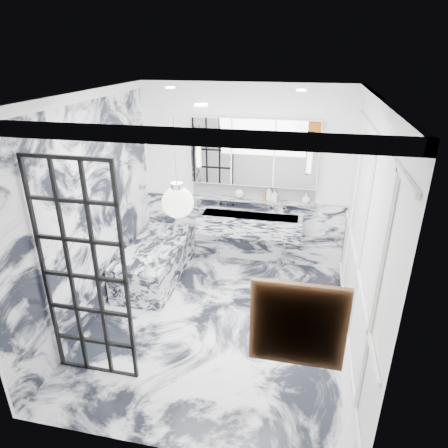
% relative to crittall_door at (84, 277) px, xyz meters
% --- Properties ---
extents(floor, '(3.60, 3.60, 0.00)m').
position_rel_crittall_door_xyz_m(floor, '(1.10, 1.05, -1.19)').
color(floor, silver).
rests_on(floor, ground).
extents(ceiling, '(3.60, 3.60, 0.00)m').
position_rel_crittall_door_xyz_m(ceiling, '(1.10, 1.05, 1.61)').
color(ceiling, white).
rests_on(ceiling, wall_back).
extents(wall_back, '(3.60, 0.00, 3.60)m').
position_rel_crittall_door_xyz_m(wall_back, '(1.10, 2.85, 0.21)').
color(wall_back, white).
rests_on(wall_back, floor).
extents(wall_front, '(3.60, 0.00, 3.60)m').
position_rel_crittall_door_xyz_m(wall_front, '(1.10, -0.75, 0.21)').
color(wall_front, white).
rests_on(wall_front, floor).
extents(wall_left, '(0.00, 3.60, 3.60)m').
position_rel_crittall_door_xyz_m(wall_left, '(-0.50, 1.05, 0.21)').
color(wall_left, white).
rests_on(wall_left, floor).
extents(wall_right, '(0.00, 3.60, 3.60)m').
position_rel_crittall_door_xyz_m(wall_right, '(2.70, 1.05, 0.21)').
color(wall_right, white).
rests_on(wall_right, floor).
extents(marble_clad_back, '(3.18, 0.05, 1.05)m').
position_rel_crittall_door_xyz_m(marble_clad_back, '(1.10, 2.83, -0.66)').
color(marble_clad_back, silver).
rests_on(marble_clad_back, floor).
extents(marble_clad_left, '(0.02, 3.56, 2.68)m').
position_rel_crittall_door_xyz_m(marble_clad_left, '(-0.48, 1.05, 0.15)').
color(marble_clad_left, silver).
rests_on(marble_clad_left, floor).
extents(panel_molding, '(0.03, 3.40, 2.30)m').
position_rel_crittall_door_xyz_m(panel_molding, '(2.68, 1.05, 0.11)').
color(panel_molding, white).
rests_on(panel_molding, floor).
extents(soap_bottle_a, '(0.10, 0.10, 0.23)m').
position_rel_crittall_door_xyz_m(soap_bottle_a, '(1.51, 2.76, 0.02)').
color(soap_bottle_a, '#8C5919').
rests_on(soap_bottle_a, ledge).
extents(soap_bottle_b, '(0.10, 0.11, 0.18)m').
position_rel_crittall_door_xyz_m(soap_bottle_b, '(1.60, 2.76, -0.01)').
color(soap_bottle_b, '#4C4C51').
rests_on(soap_bottle_b, ledge).
extents(soap_bottle_c, '(0.14, 0.14, 0.15)m').
position_rel_crittall_door_xyz_m(soap_bottle_c, '(2.07, 2.76, -0.02)').
color(soap_bottle_c, silver).
rests_on(soap_bottle_c, ledge).
extents(face_pot, '(0.14, 0.14, 0.14)m').
position_rel_crittall_door_xyz_m(face_pot, '(1.05, 2.76, -0.02)').
color(face_pot, white).
rests_on(face_pot, ledge).
extents(amber_bottle, '(0.04, 0.04, 0.10)m').
position_rel_crittall_door_xyz_m(amber_bottle, '(1.44, 2.76, -0.05)').
color(amber_bottle, '#8C5919').
rests_on(amber_bottle, ledge).
extents(flower_vase, '(0.07, 0.07, 0.12)m').
position_rel_crittall_door_xyz_m(flower_vase, '(0.14, 1.16, -0.58)').
color(flower_vase, silver).
rests_on(flower_vase, bathtub).
extents(crittall_door, '(0.88, 0.05, 2.37)m').
position_rel_crittall_door_xyz_m(crittall_door, '(0.00, 0.00, 0.00)').
color(crittall_door, black).
rests_on(crittall_door, floor).
extents(artwork, '(0.56, 0.05, 0.56)m').
position_rel_crittall_door_xyz_m(artwork, '(2.07, -0.71, 0.30)').
color(artwork, '#CE6A15').
rests_on(artwork, wall_front).
extents(pendant_light, '(0.27, 0.27, 0.27)m').
position_rel_crittall_door_xyz_m(pendant_light, '(1.01, -0.02, 0.86)').
color(pendant_light, white).
rests_on(pendant_light, ceiling).
extents(trough_sink, '(1.60, 0.45, 0.30)m').
position_rel_crittall_door_xyz_m(trough_sink, '(1.25, 2.61, -0.46)').
color(trough_sink, silver).
rests_on(trough_sink, wall_back).
extents(ledge, '(1.90, 0.14, 0.04)m').
position_rel_crittall_door_xyz_m(ledge, '(1.25, 2.77, -0.12)').
color(ledge, silver).
rests_on(ledge, wall_back).
extents(subway_tile, '(1.90, 0.03, 0.23)m').
position_rel_crittall_door_xyz_m(subway_tile, '(1.25, 2.84, 0.02)').
color(subway_tile, white).
rests_on(subway_tile, wall_back).
extents(mirror_cabinet, '(1.90, 0.16, 1.00)m').
position_rel_crittall_door_xyz_m(mirror_cabinet, '(1.25, 2.78, 0.63)').
color(mirror_cabinet, white).
rests_on(mirror_cabinet, wall_back).
extents(sconce_left, '(0.07, 0.07, 0.40)m').
position_rel_crittall_door_xyz_m(sconce_left, '(0.43, 2.68, 0.59)').
color(sconce_left, white).
rests_on(sconce_left, mirror_cabinet).
extents(sconce_right, '(0.07, 0.07, 0.40)m').
position_rel_crittall_door_xyz_m(sconce_right, '(2.07, 2.68, 0.59)').
color(sconce_right, white).
rests_on(sconce_right, mirror_cabinet).
extents(bathtub, '(0.75, 1.65, 0.55)m').
position_rel_crittall_door_xyz_m(bathtub, '(-0.07, 1.95, -0.91)').
color(bathtub, silver).
rests_on(bathtub, floor).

